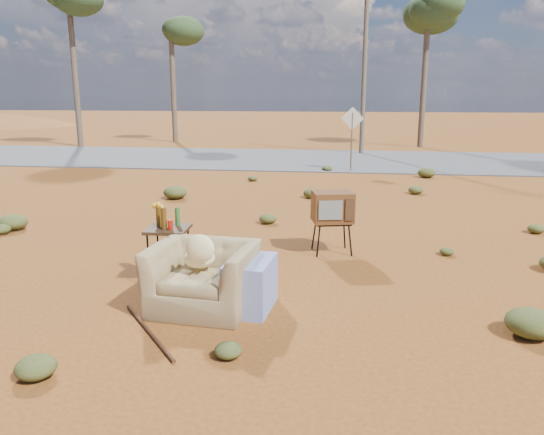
# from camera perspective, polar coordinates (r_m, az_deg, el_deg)

# --- Properties ---
(ground) EXTENTS (140.00, 140.00, 0.00)m
(ground) POSITION_cam_1_polar(r_m,az_deg,el_deg) (7.04, -3.26, -8.90)
(ground) COLOR brown
(ground) RESTS_ON ground
(highway) EXTENTS (140.00, 7.00, 0.04)m
(highway) POSITION_cam_1_polar(r_m,az_deg,el_deg) (21.60, 4.39, 6.25)
(highway) COLOR #565659
(highway) RESTS_ON ground
(armchair) EXTENTS (1.55, 0.96, 1.10)m
(armchair) POSITION_cam_1_polar(r_m,az_deg,el_deg) (6.66, -6.54, -5.58)
(armchair) COLOR #967E52
(armchair) RESTS_ON ground
(tv_unit) EXTENTS (0.76, 0.66, 1.05)m
(tv_unit) POSITION_cam_1_polar(r_m,az_deg,el_deg) (8.91, 6.53, 1.05)
(tv_unit) COLOR black
(tv_unit) RESTS_ON ground
(side_table) EXTENTS (0.60, 0.60, 1.14)m
(side_table) POSITION_cam_1_polar(r_m,az_deg,el_deg) (7.59, -11.36, -0.82)
(side_table) COLOR #3B2415
(side_table) RESTS_ON ground
(rusty_bar) EXTENTS (1.05, 1.31, 0.04)m
(rusty_bar) POSITION_cam_1_polar(r_m,az_deg,el_deg) (6.31, -13.14, -11.77)
(rusty_bar) COLOR #512C15
(rusty_bar) RESTS_ON ground
(road_sign) EXTENTS (0.78, 0.06, 2.19)m
(road_sign) POSITION_cam_1_polar(r_m,az_deg,el_deg) (18.43, 8.61, 9.56)
(road_sign) COLOR brown
(road_sign) RESTS_ON ground
(eucalyptus_left) EXTENTS (3.20, 3.20, 8.10)m
(eucalyptus_left) POSITION_cam_1_polar(r_m,az_deg,el_deg) (28.97, -21.01, 20.93)
(eucalyptus_left) COLOR brown
(eucalyptus_left) RESTS_ON ground
(eucalyptus_near_left) EXTENTS (3.20, 3.20, 6.60)m
(eucalyptus_near_left) POSITION_cam_1_polar(r_m,az_deg,el_deg) (30.00, -10.79, 18.42)
(eucalyptus_near_left) COLOR brown
(eucalyptus_near_left) RESTS_ON ground
(eucalyptus_center) EXTENTS (3.20, 3.20, 7.60)m
(eucalyptus_center) POSITION_cam_1_polar(r_m,az_deg,el_deg) (27.90, 16.49, 20.56)
(eucalyptus_center) COLOR brown
(eucalyptus_center) RESTS_ON ground
(utility_pole_center) EXTENTS (1.40, 0.20, 8.00)m
(utility_pole_center) POSITION_cam_1_polar(r_m,az_deg,el_deg) (23.95, 9.95, 16.68)
(utility_pole_center) COLOR brown
(utility_pole_center) RESTS_ON ground
(scrub_patch) EXTENTS (17.49, 8.07, 0.33)m
(scrub_patch) POSITION_cam_1_polar(r_m,az_deg,el_deg) (11.29, -3.11, 0.39)
(scrub_patch) COLOR #4D5224
(scrub_patch) RESTS_ON ground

